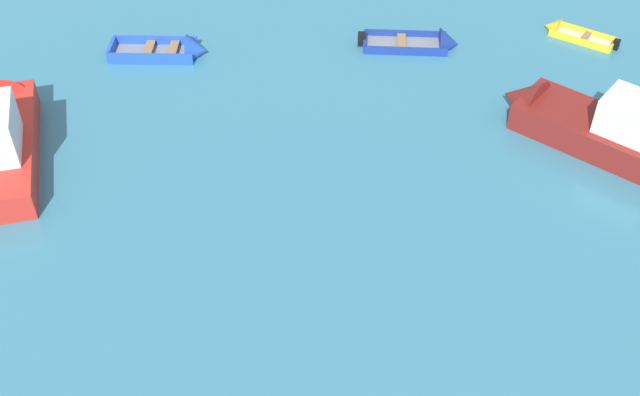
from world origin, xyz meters
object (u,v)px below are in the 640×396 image
motor_launch_maroon_near_left (598,126)px  rowboat_yellow_far_back (566,32)px  motor_launch_red_back_row_center (0,133)px  rowboat_deep_blue_near_right (431,44)px  rowboat_blue_outer_left (177,51)px

motor_launch_maroon_near_left → rowboat_yellow_far_back: bearing=98.8°
rowboat_yellow_far_back → motor_launch_red_back_row_center: bearing=-145.5°
rowboat_deep_blue_near_right → rowboat_yellow_far_back: size_ratio=1.32×
rowboat_deep_blue_near_right → rowboat_yellow_far_back: bearing=24.1°
rowboat_deep_blue_near_right → rowboat_blue_outer_left: bearing=-162.1°
motor_launch_red_back_row_center → rowboat_yellow_far_back: motor_launch_red_back_row_center is taller
motor_launch_red_back_row_center → rowboat_yellow_far_back: (17.66, 12.15, -0.65)m
rowboat_deep_blue_near_right → motor_launch_maroon_near_left: (6.14, -4.65, 0.55)m
motor_launch_red_back_row_center → rowboat_deep_blue_near_right: bearing=38.1°
rowboat_deep_blue_near_right → motor_launch_maroon_near_left: 7.72m
motor_launch_maroon_near_left → rowboat_blue_outer_left: (-15.46, 1.64, -0.50)m
rowboat_deep_blue_near_right → rowboat_blue_outer_left: (-9.32, -3.01, 0.05)m
motor_launch_red_back_row_center → rowboat_deep_blue_near_right: 16.02m
motor_launch_red_back_row_center → rowboat_yellow_far_back: bearing=34.5°
rowboat_blue_outer_left → rowboat_yellow_far_back: (14.39, 5.27, -0.08)m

